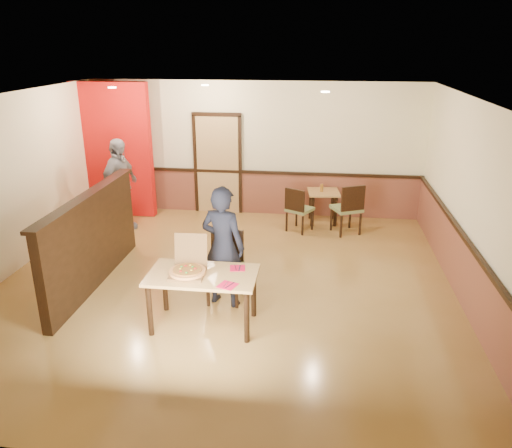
{
  "coord_description": "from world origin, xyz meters",
  "views": [
    {
      "loc": [
        1.35,
        -6.8,
        3.55
      ],
      "look_at": [
        0.47,
        0.0,
        1.02
      ],
      "focal_mm": 35.0,
      "sensor_mm": 36.0,
      "label": 1
    }
  ],
  "objects": [
    {
      "name": "wainscot_right",
      "position": [
        3.47,
        0.0,
        0.45
      ],
      "size": [
        0.04,
        7.0,
        0.9
      ],
      "primitive_type": "cube",
      "color": "brown",
      "rests_on": "floor"
    },
    {
      "name": "red_accent_panel",
      "position": [
        -2.9,
        3.0,
        1.4
      ],
      "size": [
        1.6,
        0.2,
        2.78
      ],
      "primitive_type": "cube",
      "color": "red",
      "rests_on": "floor"
    },
    {
      "name": "wall_right",
      "position": [
        3.5,
        0.0,
        1.4
      ],
      "size": [
        0.0,
        7.0,
        7.0
      ],
      "primitive_type": "plane",
      "rotation": [
        1.57,
        0.0,
        -1.57
      ],
      "color": "#FFFAC7",
      "rests_on": "floor"
    },
    {
      "name": "floor",
      "position": [
        0.0,
        0.0,
        0.0
      ],
      "size": [
        7.0,
        7.0,
        0.0
      ],
      "primitive_type": "plane",
      "color": "#B08844",
      "rests_on": "ground"
    },
    {
      "name": "spot_c",
      "position": [
        1.4,
        1.5,
        2.78
      ],
      "size": [
        0.14,
        0.14,
        0.02
      ],
      "primitive_type": "cylinder",
      "color": "beige",
      "rests_on": "ceiling"
    },
    {
      "name": "chair_rail_right",
      "position": [
        3.45,
        0.0,
        0.92
      ],
      "size": [
        0.06,
        7.0,
        0.06
      ],
      "primitive_type": "cube",
      "color": "black",
      "rests_on": "wall_right"
    },
    {
      "name": "pizza_box",
      "position": [
        -0.25,
        -1.18,
        0.81
      ],
      "size": [
        0.45,
        0.53,
        0.46
      ],
      "rotation": [
        0.0,
        0.0,
        0.05
      ],
      "color": "brown",
      "rests_on": "main_table"
    },
    {
      "name": "side_table",
      "position": [
        1.47,
        3.05,
        0.5
      ],
      "size": [
        0.69,
        0.69,
        0.67
      ],
      "rotation": [
        0.0,
        0.0,
        0.11
      ],
      "color": "tan",
      "rests_on": "floor"
    },
    {
      "name": "pizza",
      "position": [
        -0.25,
        -1.23,
        0.8
      ],
      "size": [
        0.54,
        0.54,
        0.03
      ],
      "primitive_type": "cylinder",
      "rotation": [
        0.0,
        0.0,
        -0.18
      ],
      "color": "#FBAD5B",
      "rests_on": "pizza_box"
    },
    {
      "name": "napkin_near",
      "position": [
        0.31,
        -1.46,
        0.75
      ],
      "size": [
        0.27,
        0.27,
        0.01
      ],
      "rotation": [
        0.0,
        0.0,
        -0.35
      ],
      "color": "red",
      "rests_on": "main_table"
    },
    {
      "name": "chair_rail_back",
      "position": [
        0.0,
        3.45,
        0.92
      ],
      "size": [
        7.0,
        0.06,
        0.06
      ],
      "primitive_type": "cube",
      "color": "black",
      "rests_on": "wall_back"
    },
    {
      "name": "napkin_far",
      "position": [
        0.35,
        -0.96,
        0.75
      ],
      "size": [
        0.23,
        0.23,
        0.01
      ],
      "rotation": [
        0.0,
        0.0,
        0.16
      ],
      "color": "red",
      "rests_on": "main_table"
    },
    {
      "name": "wainscot_back",
      "position": [
        0.0,
        3.47,
        0.45
      ],
      "size": [
        7.0,
        0.04,
        0.9
      ],
      "primitive_type": "cube",
      "color": "brown",
      "rests_on": "floor"
    },
    {
      "name": "passerby",
      "position": [
        -2.46,
        2.08,
        0.91
      ],
      "size": [
        0.67,
        1.14,
        1.83
      ],
      "primitive_type": "imported",
      "rotation": [
        0.0,
        0.0,
        1.35
      ],
      "color": "gray",
      "rests_on": "floor"
    },
    {
      "name": "spot_b",
      "position": [
        -0.8,
        2.5,
        2.78
      ],
      "size": [
        0.14,
        0.14,
        0.02
      ],
      "primitive_type": "cylinder",
      "color": "beige",
      "rests_on": "ceiling"
    },
    {
      "name": "back_door",
      "position": [
        -0.8,
        3.46,
        1.05
      ],
      "size": [
        0.9,
        0.06,
        2.1
      ],
      "primitive_type": "cube",
      "color": "tan",
      "rests_on": "wall_back"
    },
    {
      "name": "side_chair_right",
      "position": [
        1.95,
        2.43,
        0.55
      ],
      "size": [
        0.66,
        0.66,
        1.01
      ],
      "rotation": [
        0.0,
        0.0,
        3.59
      ],
      "color": "olive",
      "rests_on": "floor"
    },
    {
      "name": "booth_partition",
      "position": [
        -2.0,
        -0.2,
        0.74
      ],
      "size": [
        0.2,
        3.1,
        1.44
      ],
      "color": "black",
      "rests_on": "floor"
    },
    {
      "name": "wall_left",
      "position": [
        -3.5,
        0.0,
        1.4
      ],
      "size": [
        0.0,
        7.0,
        7.0
      ],
      "primitive_type": "plane",
      "rotation": [
        1.57,
        0.0,
        1.57
      ],
      "color": "#FFFAC7",
      "rests_on": "floor"
    },
    {
      "name": "condiment",
      "position": [
        1.42,
        3.02,
        0.75
      ],
      "size": [
        0.06,
        0.06,
        0.16
      ],
      "primitive_type": "cylinder",
      "color": "#8C5A19",
      "rests_on": "side_table"
    },
    {
      "name": "main_table",
      "position": [
        -0.07,
        -1.18,
        0.64
      ],
      "size": [
        1.4,
        0.8,
        0.75
      ],
      "rotation": [
        0.0,
        0.0,
        -0.0
      ],
      "color": "tan",
      "rests_on": "floor"
    },
    {
      "name": "diner",
      "position": [
        0.08,
        -0.55,
        0.87
      ],
      "size": [
        0.72,
        0.57,
        1.74
      ],
      "primitive_type": "imported",
      "rotation": [
        0.0,
        0.0,
        2.88
      ],
      "color": "black",
      "rests_on": "floor"
    },
    {
      "name": "side_chair_left",
      "position": [
        0.98,
        2.44,
        0.49
      ],
      "size": [
        0.6,
        0.6,
        0.9
      ],
      "rotation": [
        0.0,
        0.0,
        2.64
      ],
      "color": "olive",
      "rests_on": "floor"
    },
    {
      "name": "diner_chair",
      "position": [
        0.08,
        -0.39,
        0.55
      ],
      "size": [
        0.5,
        0.5,
        1.01
      ],
      "rotation": [
        0.0,
        0.0,
        -0.01
      ],
      "color": "olive",
      "rests_on": "floor"
    },
    {
      "name": "spot_a",
      "position": [
        -2.3,
        1.8,
        2.78
      ],
      "size": [
        0.14,
        0.14,
        0.02
      ],
      "primitive_type": "cylinder",
      "color": "beige",
      "rests_on": "ceiling"
    },
    {
      "name": "wall_back",
      "position": [
        0.0,
        3.5,
        1.4
      ],
      "size": [
        7.0,
        0.0,
        7.0
      ],
      "primitive_type": "plane",
      "rotation": [
        1.57,
        0.0,
        0.0
      ],
      "color": "#FFFAC7",
      "rests_on": "floor"
    },
    {
      "name": "ceiling",
      "position": [
        0.0,
        0.0,
        2.8
      ],
      "size": [
        7.0,
        7.0,
        0.0
      ],
      "primitive_type": "plane",
      "rotation": [
        3.14,
        0.0,
        0.0
      ],
      "color": "black",
      "rests_on": "wall_back"
    }
  ]
}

